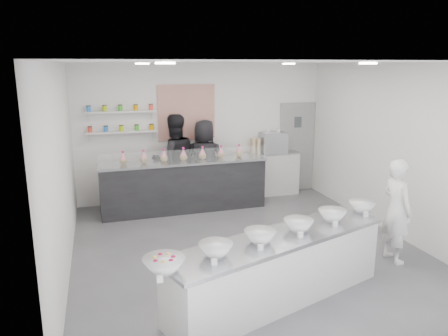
% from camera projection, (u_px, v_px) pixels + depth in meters
% --- Properties ---
extents(floor, '(6.00, 6.00, 0.00)m').
position_uv_depth(floor, '(246.00, 248.00, 7.23)').
color(floor, '#515156').
rests_on(floor, ground).
extents(ceiling, '(6.00, 6.00, 0.00)m').
position_uv_depth(ceiling, '(248.00, 62.00, 6.54)').
color(ceiling, white).
rests_on(ceiling, floor).
extents(back_wall, '(5.50, 0.00, 5.50)m').
position_uv_depth(back_wall, '(202.00, 132.00, 9.68)').
color(back_wall, white).
rests_on(back_wall, floor).
extents(left_wall, '(0.00, 6.00, 6.00)m').
position_uv_depth(left_wall, '(62.00, 171.00, 6.13)').
color(left_wall, white).
rests_on(left_wall, floor).
extents(right_wall, '(0.00, 6.00, 6.00)m').
position_uv_depth(right_wall, '(395.00, 150.00, 7.63)').
color(right_wall, white).
rests_on(right_wall, floor).
extents(back_door, '(0.88, 0.04, 2.10)m').
position_uv_depth(back_door, '(297.00, 147.00, 10.39)').
color(back_door, gray).
rests_on(back_door, floor).
extents(pattern_panel, '(1.25, 0.03, 1.20)m').
position_uv_depth(pattern_panel, '(187.00, 113.00, 9.46)').
color(pattern_panel, '#AC3521').
rests_on(pattern_panel, back_wall).
extents(jar_shelf_lower, '(1.45, 0.22, 0.04)m').
position_uv_depth(jar_shelf_lower, '(122.00, 132.00, 9.09)').
color(jar_shelf_lower, silver).
rests_on(jar_shelf_lower, back_wall).
extents(jar_shelf_upper, '(1.45, 0.22, 0.04)m').
position_uv_depth(jar_shelf_upper, '(121.00, 112.00, 8.99)').
color(jar_shelf_upper, silver).
rests_on(jar_shelf_upper, back_wall).
extents(preserve_jars, '(1.45, 0.10, 0.56)m').
position_uv_depth(preserve_jars, '(121.00, 118.00, 9.01)').
color(preserve_jars, '#EE422E').
rests_on(preserve_jars, jar_shelf_lower).
extents(downlight_0, '(0.24, 0.24, 0.02)m').
position_uv_depth(downlight_0, '(165.00, 63.00, 5.22)').
color(downlight_0, white).
rests_on(downlight_0, ceiling).
extents(downlight_1, '(0.24, 0.24, 0.02)m').
position_uv_depth(downlight_1, '(368.00, 63.00, 5.99)').
color(downlight_1, white).
rests_on(downlight_1, ceiling).
extents(downlight_2, '(0.24, 0.24, 0.02)m').
position_uv_depth(downlight_2, '(142.00, 64.00, 7.65)').
color(downlight_2, white).
rests_on(downlight_2, ceiling).
extents(downlight_3, '(0.24, 0.24, 0.02)m').
position_uv_depth(downlight_3, '(289.00, 64.00, 8.42)').
color(downlight_3, white).
rests_on(downlight_3, ceiling).
extents(prep_counter, '(3.26, 1.76, 0.87)m').
position_uv_depth(prep_counter, '(279.00, 269.00, 5.54)').
color(prep_counter, silver).
rests_on(prep_counter, floor).
extents(back_bar, '(3.43, 0.71, 1.06)m').
position_uv_depth(back_bar, '(184.00, 186.00, 9.00)').
color(back_bar, black).
rests_on(back_bar, floor).
extents(sneeze_guard, '(3.37, 0.09, 0.29)m').
position_uv_depth(sneeze_guard, '(187.00, 157.00, 8.57)').
color(sneeze_guard, white).
rests_on(sneeze_guard, back_bar).
extents(espresso_ledge, '(1.34, 0.43, 1.00)m').
position_uv_depth(espresso_ledge, '(270.00, 174.00, 10.13)').
color(espresso_ledge, silver).
rests_on(espresso_ledge, floor).
extents(espresso_machine, '(0.59, 0.41, 0.45)m').
position_uv_depth(espresso_machine, '(273.00, 143.00, 9.98)').
color(espresso_machine, '#93969E').
rests_on(espresso_machine, espresso_ledge).
extents(cup_stacks, '(0.24, 0.24, 0.34)m').
position_uv_depth(cup_stacks, '(255.00, 146.00, 9.88)').
color(cup_stacks, '#C0B788').
rests_on(cup_stacks, espresso_ledge).
extents(prep_bowls, '(3.59, 1.68, 0.16)m').
position_uv_depth(prep_bowls, '(280.00, 231.00, 5.42)').
color(prep_bowls, white).
rests_on(prep_bowls, prep_counter).
extents(label_cards, '(3.31, 0.04, 0.07)m').
position_uv_depth(label_cards, '(283.00, 251.00, 4.93)').
color(label_cards, white).
rests_on(label_cards, prep_counter).
extents(cookie_bags, '(2.56, 0.21, 0.27)m').
position_uv_depth(cookie_bags, '(183.00, 154.00, 8.84)').
color(cookie_bags, pink).
rests_on(cookie_bags, back_bar).
extents(woman_prep, '(0.40, 0.60, 1.61)m').
position_uv_depth(woman_prep, '(397.00, 211.00, 6.61)').
color(woman_prep, white).
rests_on(woman_prep, floor).
extents(staff_left, '(1.03, 0.84, 1.97)m').
position_uv_depth(staff_left, '(174.00, 161.00, 9.24)').
color(staff_left, black).
rests_on(staff_left, floor).
extents(staff_right, '(1.05, 0.88, 1.84)m').
position_uv_depth(staff_right, '(205.00, 162.00, 9.43)').
color(staff_right, black).
rests_on(staff_right, floor).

